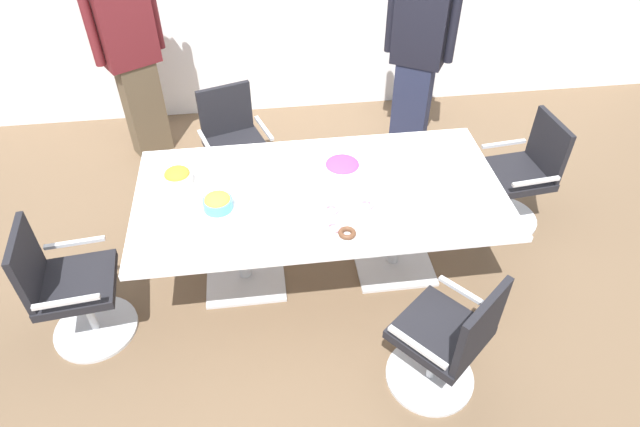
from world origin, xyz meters
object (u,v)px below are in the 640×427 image
at_px(conference_table, 320,205).
at_px(office_chair_1, 235,150).
at_px(office_chair_2, 70,291).
at_px(office_chair_3, 447,343).
at_px(snack_bowl_chips_orange, 178,177).
at_px(donut_platter, 353,218).
at_px(person_standing_0, 131,53).
at_px(plate_stack, 427,144).
at_px(office_chair_0, 520,179).
at_px(person_standing_1, 418,55).
at_px(napkin_pile, 455,173).
at_px(snack_bowl_chips_yellow, 218,202).
at_px(snack_bowl_candy_mix, 342,167).

distance_m(conference_table, office_chair_1, 1.21).
height_order(office_chair_2, office_chair_3, same).
height_order(office_chair_3, snack_bowl_chips_orange, office_chair_3).
bearing_deg(office_chair_1, conference_table, 100.83).
xyz_separation_m(office_chair_1, donut_platter, (0.74, -1.35, 0.36)).
relative_size(person_standing_0, plate_stack, 8.53).
distance_m(person_standing_0, snack_bowl_chips_orange, 1.62).
relative_size(office_chair_0, office_chair_1, 1.00).
height_order(person_standing_1, donut_platter, person_standing_1).
height_order(office_chair_1, napkin_pile, office_chair_1).
height_order(office_chair_1, person_standing_0, person_standing_0).
bearing_deg(plate_stack, person_standing_1, 79.02).
bearing_deg(office_chair_2, napkin_pile, 92.77).
bearing_deg(office_chair_2, snack_bowl_chips_yellow, 99.96).
xyz_separation_m(office_chair_0, snack_bowl_chips_yellow, (-2.26, -0.45, 0.39)).
distance_m(office_chair_1, snack_bowl_chips_orange, 1.00).
distance_m(office_chair_1, plate_stack, 1.59).
bearing_deg(office_chair_0, office_chair_2, 96.71).
distance_m(conference_table, office_chair_0, 1.66).
xyz_separation_m(office_chair_3, snack_bowl_candy_mix, (-0.41, 1.22, 0.39)).
bearing_deg(conference_table, person_standing_0, 128.26).
distance_m(conference_table, snack_bowl_chips_yellow, 0.69).
distance_m(person_standing_0, napkin_pile, 2.87).
relative_size(conference_table, office_chair_0, 2.64).
relative_size(office_chair_3, snack_bowl_candy_mix, 3.53).
bearing_deg(plate_stack, conference_table, -154.36).
relative_size(person_standing_1, donut_platter, 4.25).
height_order(office_chair_1, plate_stack, office_chair_1).
xyz_separation_m(office_chair_2, plate_stack, (2.44, 0.76, 0.37)).
xyz_separation_m(snack_bowl_chips_orange, donut_platter, (1.08, -0.50, -0.04)).
height_order(office_chair_0, donut_platter, office_chair_0).
bearing_deg(snack_bowl_candy_mix, snack_bowl_chips_orange, 179.62).
relative_size(person_standing_0, napkin_pile, 10.23).
distance_m(snack_bowl_chips_orange, snack_bowl_chips_yellow, 0.38).
bearing_deg(office_chair_2, donut_platter, 85.82).
bearing_deg(person_standing_0, snack_bowl_candy_mix, 104.42).
bearing_deg(office_chair_1, office_chair_3, 101.32).
distance_m(office_chair_3, snack_bowl_candy_mix, 1.34).
distance_m(office_chair_0, person_standing_1, 1.41).
height_order(office_chair_0, snack_bowl_chips_orange, office_chair_0).
relative_size(office_chair_2, office_chair_3, 1.00).
distance_m(snack_bowl_chips_orange, plate_stack, 1.76).
relative_size(office_chair_3, person_standing_0, 0.49).
bearing_deg(office_chair_3, person_standing_0, 85.50).
bearing_deg(office_chair_2, office_chair_0, 96.73).
distance_m(office_chair_0, office_chair_2, 3.29).
bearing_deg(person_standing_1, office_chair_3, 110.58).
distance_m(person_standing_0, donut_platter, 2.57).
distance_m(person_standing_1, snack_bowl_candy_mix, 1.64).
relative_size(person_standing_1, plate_stack, 7.95).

